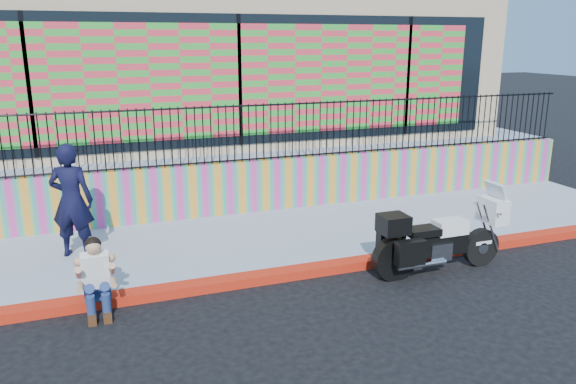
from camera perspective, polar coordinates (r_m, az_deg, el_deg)
name	(u,v)px	position (r m, az deg, el deg)	size (l,w,h in m)	color
ground	(310,275)	(9.30, 2.20, -8.39)	(90.00, 90.00, 0.00)	black
red_curb	(310,270)	(9.27, 2.20, -7.96)	(16.00, 0.30, 0.15)	red
sidewalk	(277,238)	(10.71, -1.12, -4.68)	(16.00, 3.00, 0.15)	#969FB4
mural_wall	(253,186)	(11.98, -3.61, 0.60)	(16.00, 0.20, 1.10)	#D83898
metal_fence	(252,133)	(11.74, -3.70, 6.03)	(15.80, 0.04, 1.20)	black
elevated_platform	(204,147)	(16.84, -8.53, 4.50)	(16.00, 10.00, 1.25)	#969FB4
storefront_building	(202,57)	(16.34, -8.75, 13.43)	(14.00, 8.06, 4.00)	tan
police_motorcycle	(438,237)	(9.50, 14.95, -4.49)	(2.32, 0.77, 1.44)	black
police_officer	(72,200)	(10.05, -21.13, -0.81)	(0.71, 0.47, 1.95)	black
seated_man	(97,284)	(8.33, -18.85, -8.81)	(0.54, 0.71, 1.06)	navy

